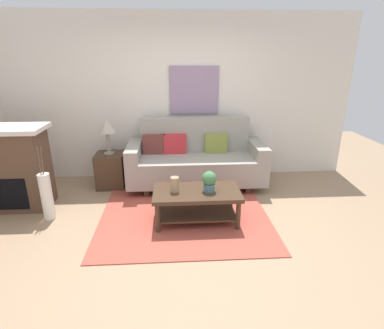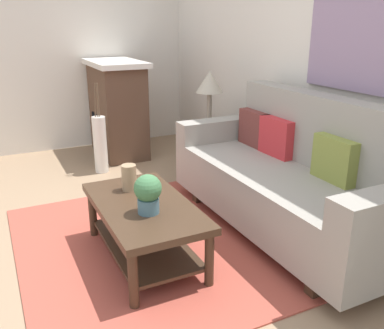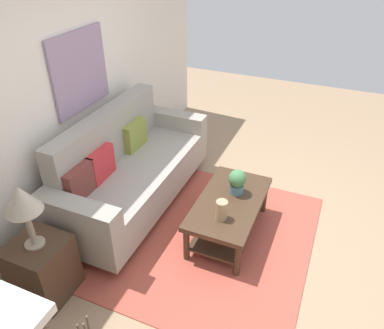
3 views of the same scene
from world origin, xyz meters
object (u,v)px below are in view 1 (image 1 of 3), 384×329
(throw_pillow_maroon, at_px, (154,144))
(potted_plant_tabletop, at_px, (209,181))
(coffee_table, at_px, (197,199))
(floor_vase, at_px, (47,197))
(tabletop_vase, at_px, (175,184))
(throw_pillow_crimson, at_px, (175,144))
(couch, at_px, (196,160))
(throw_pillow_olive, at_px, (216,143))
(fireplace, at_px, (12,168))
(table_lamp, at_px, (107,127))
(framed_painting, at_px, (194,90))
(side_table, at_px, (111,170))

(throw_pillow_maroon, height_order, potted_plant_tabletop, throw_pillow_maroon)
(coffee_table, distance_m, floor_vase, 1.94)
(throw_pillow_maroon, xyz_separation_m, tabletop_vase, (0.32, -1.31, -0.15))
(throw_pillow_crimson, bearing_deg, couch, -20.57)
(throw_pillow_olive, bearing_deg, fireplace, -165.92)
(table_lamp, height_order, framed_painting, framed_painting)
(throw_pillow_crimson, xyz_separation_m, floor_vase, (-1.68, -1.11, -0.37))
(throw_pillow_olive, relative_size, framed_painting, 0.45)
(tabletop_vase, bearing_deg, framed_painting, 77.83)
(tabletop_vase, bearing_deg, fireplace, 165.46)
(tabletop_vase, xyz_separation_m, table_lamp, (-1.03, 1.22, 0.47))
(couch, distance_m, framed_painting, 1.16)
(side_table, height_order, fireplace, fireplace)
(side_table, height_order, framed_painting, framed_painting)
(throw_pillow_maroon, bearing_deg, coffee_table, -65.54)
(table_lamp, xyz_separation_m, floor_vase, (-0.63, -1.02, -0.68))
(couch, bearing_deg, potted_plant_tabletop, -86.51)
(throw_pillow_maroon, height_order, table_lamp, table_lamp)
(potted_plant_tabletop, xyz_separation_m, framed_painting, (-0.07, 1.66, 0.92))
(tabletop_vase, xyz_separation_m, side_table, (-1.03, 1.22, -0.25))
(coffee_table, bearing_deg, throw_pillow_olive, 72.23)
(throw_pillow_crimson, xyz_separation_m, potted_plant_tabletop, (0.41, -1.32, -0.11))
(framed_painting, bearing_deg, throw_pillow_olive, -45.42)
(framed_painting, bearing_deg, fireplace, -157.43)
(coffee_table, distance_m, tabletop_vase, 0.35)
(throw_pillow_maroon, distance_m, floor_vase, 1.78)
(table_lamp, height_order, floor_vase, table_lamp)
(floor_vase, xyz_separation_m, framed_painting, (2.02, 1.45, 1.18))
(throw_pillow_olive, relative_size, side_table, 0.64)
(tabletop_vase, distance_m, potted_plant_tabletop, 0.43)
(couch, distance_m, coffee_table, 1.18)
(couch, height_order, floor_vase, couch)
(coffee_table, height_order, framed_painting, framed_painting)
(throw_pillow_maroon, xyz_separation_m, potted_plant_tabletop, (0.75, -1.32, -0.11))
(throw_pillow_crimson, distance_m, side_table, 1.13)
(framed_painting, bearing_deg, side_table, -162.71)
(fireplace, xyz_separation_m, floor_vase, (0.56, -0.38, -0.27))
(throw_pillow_olive, relative_size, floor_vase, 0.57)
(table_lamp, distance_m, fireplace, 1.42)
(potted_plant_tabletop, bearing_deg, couch, 93.49)
(couch, xyz_separation_m, framed_painting, (0.00, 0.47, 1.06))
(tabletop_vase, bearing_deg, couch, 73.26)
(table_lamp, bearing_deg, potted_plant_tabletop, -40.18)
(throw_pillow_crimson, bearing_deg, fireplace, -161.94)
(tabletop_vase, xyz_separation_m, fireplace, (-2.23, 0.58, 0.06))
(couch, relative_size, throw_pillow_crimson, 6.02)
(potted_plant_tabletop, bearing_deg, framed_painting, 92.51)
(potted_plant_tabletop, distance_m, side_table, 1.93)
(throw_pillow_olive, xyz_separation_m, fireplace, (-2.92, -0.73, -0.09))
(couch, relative_size, throw_pillow_olive, 6.02)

